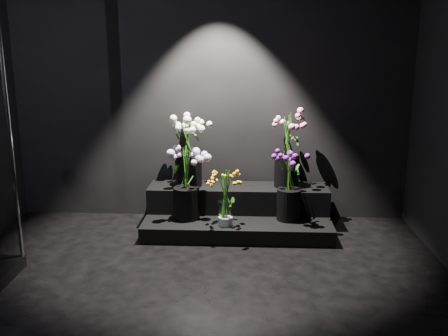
{
  "coord_description": "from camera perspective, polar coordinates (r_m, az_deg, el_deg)",
  "views": [
    {
      "loc": [
        0.38,
        -3.02,
        1.76
      ],
      "look_at": [
        0.18,
        1.2,
        0.72
      ],
      "focal_mm": 40.0,
      "sensor_mm": 36.0,
      "label": 1
    }
  ],
  "objects": [
    {
      "name": "wall_front",
      "position": [
        1.14,
        -16.93,
        -5.09
      ],
      "size": [
        4.0,
        0.0,
        4.0
      ],
      "primitive_type": "plane",
      "rotation": [
        -1.57,
        0.0,
        0.0
      ],
      "color": "black",
      "rests_on": "floor"
    },
    {
      "name": "bouquet_orange_bells",
      "position": [
        4.53,
        0.17,
        -3.43
      ],
      "size": [
        0.27,
        0.27,
        0.52
      ],
      "rotation": [
        0.0,
        0.0,
        -0.08
      ],
      "color": "white",
      "rests_on": "display_riser"
    },
    {
      "name": "bouquet_cream_roses",
      "position": [
        4.9,
        -4.14,
        2.59
      ],
      "size": [
        0.49,
        0.49,
        0.71
      ],
      "rotation": [
        0.0,
        0.0,
        0.27
      ],
      "color": "black",
      "rests_on": "display_riser"
    },
    {
      "name": "display_riser",
      "position": [
        4.93,
        1.58,
        -5.01
      ],
      "size": [
        1.78,
        0.79,
        0.39
      ],
      "color": "black",
      "rests_on": "floor"
    },
    {
      "name": "bouquet_lilac",
      "position": [
        4.68,
        -4.36,
        -1.06
      ],
      "size": [
        0.46,
        0.46,
        0.7
      ],
      "rotation": [
        0.0,
        0.0,
        -0.23
      ],
      "color": "black",
      "rests_on": "display_riser"
    },
    {
      "name": "wall_back",
      "position": [
        5.04,
        -1.56,
        9.8
      ],
      "size": [
        4.0,
        0.0,
        4.0
      ],
      "primitive_type": "plane",
      "rotation": [
        1.57,
        0.0,
        0.0
      ],
      "color": "black",
      "rests_on": "floor"
    },
    {
      "name": "bouquet_pink_roses",
      "position": [
        4.89,
        7.26,
        2.73
      ],
      "size": [
        0.47,
        0.47,
        0.75
      ],
      "rotation": [
        0.0,
        0.0,
        0.4
      ],
      "color": "black",
      "rests_on": "display_riser"
    },
    {
      "name": "floor",
      "position": [
        3.51,
        -3.97,
        -16.21
      ],
      "size": [
        4.0,
        4.0,
        0.0
      ],
      "primitive_type": "plane",
      "color": "black",
      "rests_on": "ground"
    },
    {
      "name": "bouquet_purple",
      "position": [
        4.69,
        7.5,
        -1.62
      ],
      "size": [
        0.31,
        0.31,
        0.67
      ],
      "rotation": [
        0.0,
        0.0,
        -0.05
      ],
      "color": "black",
      "rests_on": "display_riser"
    }
  ]
}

